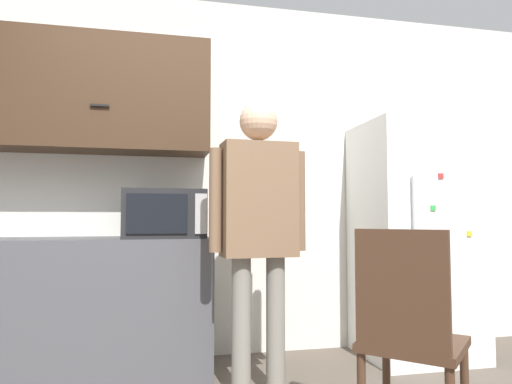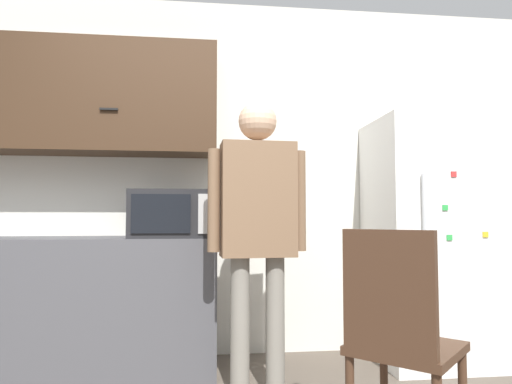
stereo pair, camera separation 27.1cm
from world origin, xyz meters
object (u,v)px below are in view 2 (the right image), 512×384
Objects in this scene: refrigerator at (429,240)px; microwave at (171,214)px; person at (258,215)px; chair at (399,331)px.

microwave is at bearing -178.95° from refrigerator.
microwave is at bearing 135.61° from person.
microwave is 0.54× the size of chair.
refrigerator is at bearing 1.05° from microwave.
chair is (-0.77, -1.20, -0.34)m from refrigerator.
person is 1.42m from refrigerator.
chair is at bearing -54.91° from person.
refrigerator reaches higher than microwave.
refrigerator is (1.31, 0.50, -0.17)m from person.
refrigerator is at bearing -77.88° from chair.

